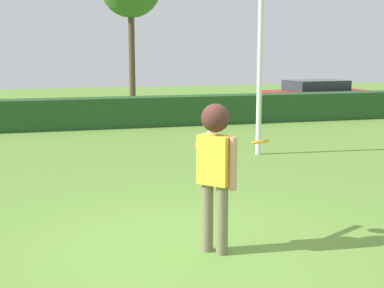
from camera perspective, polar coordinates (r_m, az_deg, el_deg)
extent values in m
plane|color=olive|center=(6.74, -0.81, -10.84)|extent=(60.00, 60.00, 0.00)
cylinder|color=#756F54|center=(6.49, 1.64, -7.74)|extent=(0.14, 0.14, 0.84)
cylinder|color=#756F54|center=(6.40, 3.21, -8.01)|extent=(0.14, 0.14, 0.84)
cube|color=yellow|center=(6.27, 2.46, -1.68)|extent=(0.42, 0.43, 0.58)
cylinder|color=tan|center=(6.58, 1.87, 0.99)|extent=(0.51, 0.48, 0.30)
cylinder|color=tan|center=(6.16, 4.37, -2.09)|extent=(0.09, 0.09, 0.62)
sphere|color=tan|center=(6.19, 2.49, 2.49)|extent=(0.22, 0.22, 0.22)
sphere|color=#45261F|center=(6.19, 2.50, 2.77)|extent=(0.33, 0.33, 0.33)
cylinder|color=orange|center=(6.73, 7.21, 0.22)|extent=(0.22, 0.22, 0.08)
cylinder|color=silver|center=(12.49, 7.31, 14.00)|extent=(0.12, 0.12, 6.62)
cube|color=#244D22|center=(17.14, -10.16, 3.26)|extent=(26.90, 0.90, 0.94)
cube|color=#B21E1E|center=(21.91, 12.93, 4.84)|extent=(4.33, 2.04, 0.55)
cube|color=#2D333D|center=(21.88, 12.97, 6.08)|extent=(2.32, 1.74, 0.40)
cylinder|color=black|center=(23.46, 14.77, 4.40)|extent=(0.61, 0.15, 0.60)
cylinder|color=black|center=(22.10, 17.31, 3.97)|extent=(0.61, 0.15, 0.60)
cylinder|color=black|center=(21.90, 8.45, 4.26)|extent=(0.61, 0.15, 0.60)
cylinder|color=black|center=(20.44, 10.74, 3.80)|extent=(0.61, 0.15, 0.60)
cylinder|color=brown|center=(25.73, -6.38, 9.42)|extent=(0.29, 0.29, 4.46)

